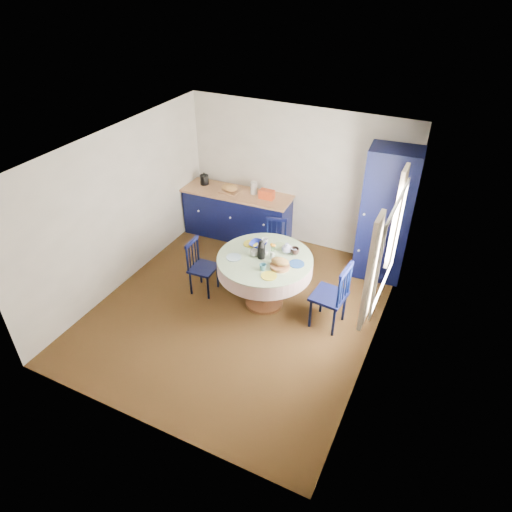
{
  "coord_description": "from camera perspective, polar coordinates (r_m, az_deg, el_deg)",
  "views": [
    {
      "loc": [
        2.56,
        -4.65,
        4.54
      ],
      "look_at": [
        0.21,
        0.2,
        0.91
      ],
      "focal_mm": 32.0,
      "sensor_mm": 36.0,
      "label": 1
    }
  ],
  "objects": [
    {
      "name": "pantry_cabinet",
      "position": [
        7.41,
        15.92,
        4.86
      ],
      "size": [
        0.81,
        0.61,
        2.19
      ],
      "rotation": [
        0.0,
        0.0,
        0.08
      ],
      "color": "black",
      "rests_on": "floor"
    },
    {
      "name": "chair_right",
      "position": [
        6.47,
        9.49,
        -4.88
      ],
      "size": [
        0.49,
        0.51,
        1.05
      ],
      "rotation": [
        0.0,
        0.0,
        -1.67
      ],
      "color": "black",
      "rests_on": "floor"
    },
    {
      "name": "kitchen_counter",
      "position": [
        8.5,
        -2.35,
        5.28
      ],
      "size": [
        2.05,
        0.73,
        1.14
      ],
      "rotation": [
        0.0,
        0.0,
        0.05
      ],
      "color": "black",
      "rests_on": "floor"
    },
    {
      "name": "chair_left",
      "position": [
        7.13,
        -6.88,
        -1.3
      ],
      "size": [
        0.4,
        0.42,
        0.9
      ],
      "rotation": [
        0.0,
        0.0,
        1.62
      ],
      "color": "black",
      "rests_on": "floor"
    },
    {
      "name": "floor",
      "position": [
        6.99,
        -2.28,
        -6.62
      ],
      "size": [
        4.5,
        4.5,
        0.0
      ],
      "primitive_type": "plane",
      "color": "black",
      "rests_on": "ground"
    },
    {
      "name": "mug_d",
      "position": [
        6.86,
        1.12,
        1.85
      ],
      "size": [
        0.1,
        0.1,
        0.1
      ],
      "primitive_type": "imported",
      "color": "silver",
      "rests_on": "dining_table"
    },
    {
      "name": "chair_far",
      "position": [
        7.66,
        2.36,
        1.55
      ],
      "size": [
        0.47,
        0.46,
        0.87
      ],
      "rotation": [
        0.0,
        0.0,
        0.26
      ],
      "color": "black",
      "rests_on": "floor"
    },
    {
      "name": "mug_a",
      "position": [
        6.6,
        -0.23,
        0.39
      ],
      "size": [
        0.12,
        0.12,
        0.09
      ],
      "primitive_type": "imported",
      "color": "silver",
      "rests_on": "dining_table"
    },
    {
      "name": "mug_c",
      "position": [
        6.65,
        4.87,
        0.6
      ],
      "size": [
        0.13,
        0.13,
        0.1
      ],
      "primitive_type": "imported",
      "color": "black",
      "rests_on": "dining_table"
    },
    {
      "name": "wall_right",
      "position": [
        5.72,
        15.46,
        -2.57
      ],
      "size": [
        0.02,
        4.5,
        2.5
      ],
      "primitive_type": "cube",
      "color": "silver",
      "rests_on": "floor"
    },
    {
      "name": "dining_table",
      "position": [
        6.65,
        1.17,
        -1.15
      ],
      "size": [
        1.39,
        1.39,
        1.13
      ],
      "color": "#583019",
      "rests_on": "floor"
    },
    {
      "name": "window",
      "position": [
        5.83,
        16.07,
        1.3
      ],
      "size": [
        0.1,
        1.74,
        1.45
      ],
      "color": "white",
      "rests_on": "wall_right"
    },
    {
      "name": "cobalt_bowl",
      "position": [
        6.82,
        0.25,
        1.45
      ],
      "size": [
        0.25,
        0.25,
        0.06
      ],
      "primitive_type": "imported",
      "color": "navy",
      "rests_on": "dining_table"
    },
    {
      "name": "ceiling",
      "position": [
        5.69,
        -2.85,
        12.88
      ],
      "size": [
        4.5,
        4.5,
        0.0
      ],
      "primitive_type": "plane",
      "rotation": [
        3.14,
        0.0,
        0.0
      ],
      "color": "white",
      "rests_on": "wall_back"
    },
    {
      "name": "mug_b",
      "position": [
        6.3,
        0.87,
        -1.41
      ],
      "size": [
        0.1,
        0.1,
        0.09
      ],
      "primitive_type": "imported",
      "color": "#39717F",
      "rests_on": "dining_table"
    },
    {
      "name": "wall_back",
      "position": [
        8.06,
        5.11,
        9.74
      ],
      "size": [
        4.0,
        0.02,
        2.5
      ],
      "primitive_type": "cube",
      "color": "silver",
      "rests_on": "floor"
    },
    {
      "name": "wall_left",
      "position": [
        7.3,
        -16.6,
        5.66
      ],
      "size": [
        0.02,
        4.5,
        2.5
      ],
      "primitive_type": "cube",
      "color": "silver",
      "rests_on": "floor"
    }
  ]
}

